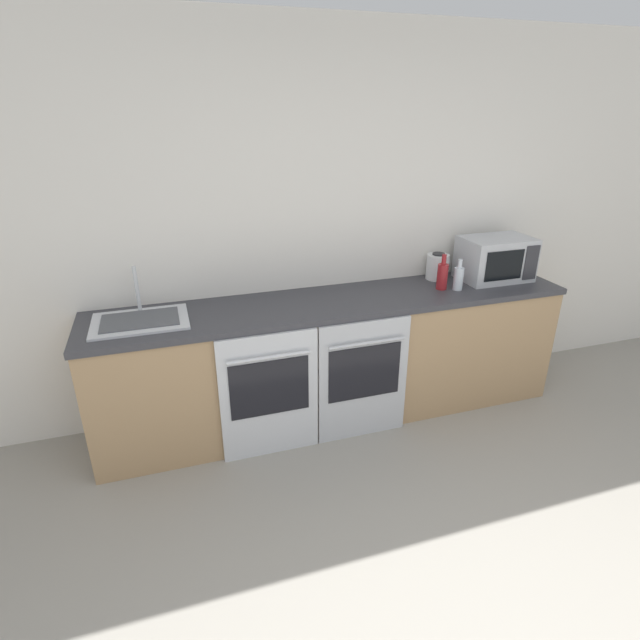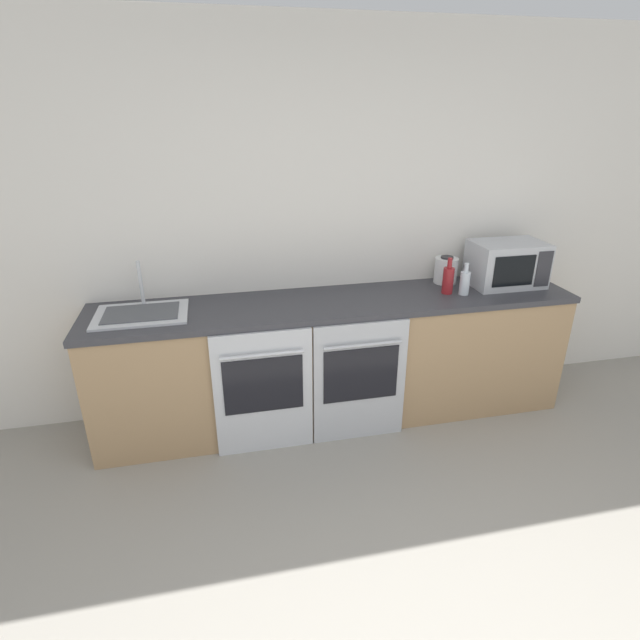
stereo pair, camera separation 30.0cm
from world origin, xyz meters
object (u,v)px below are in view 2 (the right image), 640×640
Objects in this scene: oven_right at (360,382)px; bottle_red at (448,279)px; microwave at (507,264)px; kettle at (446,270)px; sink at (141,313)px; oven_left at (264,392)px; bottle_clear at (465,282)px.

oven_right is 0.93m from bottle_red.
microwave is 0.49m from bottle_red.
oven_right is 1.07m from kettle.
oven_left is at bearing -24.49° from sink.
oven_left is 1.46m from bottle_red.
oven_left is at bearing -160.69° from kettle.
oven_right is 1.52× the size of sink.
oven_left is at bearing -167.91° from bottle_red.
kettle is at bearing 4.68° from sink.
sink is at bearing 178.97° from bottle_red.
kettle is (1.40, 0.49, 0.55)m from oven_left.
microwave is at bearing 17.90° from bottle_clear.
microwave is at bearing 9.01° from bottle_red.
microwave reaches higher than oven_left.
kettle is 0.35× the size of sink.
kettle is at bearing 19.31° from oven_left.
kettle is at bearing 32.38° from oven_right.
microwave reaches higher than bottle_red.
sink is (-2.50, -0.04, -0.14)m from microwave.
oven_left is 0.63m from oven_right.
microwave is at bearing 17.01° from oven_right.
oven_right is 0.99m from bottle_clear.
kettle is at bearing 94.34° from bottle_clear.
kettle is (-0.02, 0.25, 0.01)m from bottle_clear.
bottle_red reaches higher than bottle_clear.
sink is at bearing 155.51° from oven_left.
bottle_red is at bearing -1.03° from sink.
sink reaches higher than oven_left.
bottle_clear reaches higher than kettle.
microwave reaches higher than kettle.
kettle is 2.11m from sink.
bottle_clear is at bearing -2.23° from sink.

